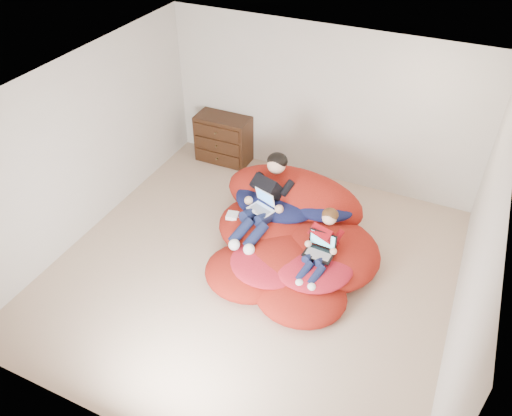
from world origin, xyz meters
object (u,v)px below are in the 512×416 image
Objects in this scene: laptop_white at (263,204)px; laptop_black at (320,247)px; older_boy at (266,195)px; dresser at (223,139)px; beanbag_pile at (292,235)px; younger_boy at (322,242)px.

laptop_white is 1.05m from laptop_black.
dresser is at bearing 133.88° from older_boy.
laptop_black is (0.51, -0.38, 0.29)m from beanbag_pile.
younger_boy reaches higher than dresser.
beanbag_pile reaches higher than laptop_white.
laptop_black is (0.96, -0.52, -0.15)m from older_boy.
dresser is 2.37× the size of laptop_white.
beanbag_pile is 0.69m from younger_boy.
dresser is 3.20m from laptop_black.
older_boy is 1.11m from laptop_black.
dresser is at bearing 139.82° from laptop_black.
beanbag_pile is 2.61× the size of younger_boy.
older_boy is (1.48, -1.54, 0.30)m from dresser.
younger_boy is at bearing -25.87° from older_boy.
younger_boy is (0.96, -0.47, -0.11)m from older_boy.
dresser is 0.37× the size of beanbag_pile.
laptop_white is 1.04× the size of laptop_black.
younger_boy reaches higher than laptop_black.
laptop_white is (-0.96, 0.34, 0.04)m from younger_boy.
beanbag_pile is at bearing -3.16° from laptop_white.
younger_boy is 2.53× the size of laptop_black.
laptop_white reaches higher than dresser.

